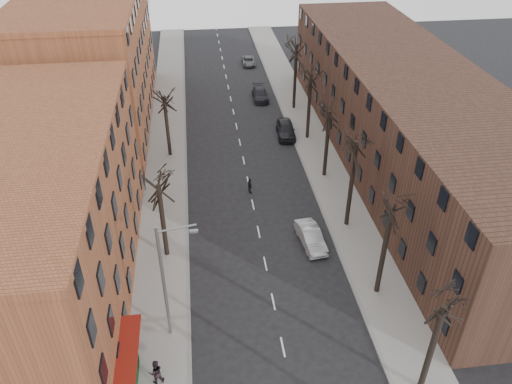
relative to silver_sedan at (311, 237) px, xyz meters
name	(u,v)px	position (x,y,z in m)	size (l,w,h in m)	color
sidewalk_left	(167,151)	(-12.00, 17.06, -0.64)	(4.00, 90.00, 0.15)	gray
sidewalk_right	(312,142)	(4.00, 17.06, -0.64)	(4.00, 90.00, 0.15)	gray
building_left_near	(29,227)	(-20.00, -2.94, 5.28)	(12.00, 26.00, 12.00)	brown
building_left_far	(91,62)	(-20.00, 26.06, 6.28)	(12.00, 28.00, 14.00)	brown
building_right	(406,117)	(12.00, 12.06, 4.28)	(12.00, 50.00, 10.00)	#452A20
tree_right_b	(376,292)	(3.60, -5.94, -0.72)	(5.20, 5.20, 10.80)	black
tree_right_c	(346,225)	(3.60, 2.06, -0.72)	(5.20, 5.20, 11.60)	black
tree_right_d	(324,176)	(3.60, 10.06, -0.72)	(5.20, 5.20, 10.00)	black
tree_right_e	(307,138)	(3.60, 18.06, -0.72)	(5.20, 5.20, 10.80)	black
tree_right_f	(294,109)	(3.60, 26.06, -0.72)	(5.20, 5.20, 11.60)	black
tree_left_a	(167,255)	(-11.60, 0.06, -0.72)	(5.20, 5.20, 9.50)	black
tree_left_b	(170,156)	(-11.60, 16.06, -0.72)	(5.20, 5.20, 9.50)	black
streetlight	(166,279)	(-11.03, -7.94, 4.30)	(2.45, 0.22, 9.03)	slate
silver_sedan	(311,237)	(0.00, 0.00, 0.00)	(1.52, 4.35, 1.43)	#AAACB1
parked_car_near	(286,129)	(1.30, 18.98, 0.10)	(1.93, 4.79, 1.63)	black
parked_car_mid	(260,94)	(-0.20, 29.51, -0.05)	(1.88, 4.62, 1.34)	black
parked_car_far	(249,61)	(-0.20, 42.51, -0.16)	(1.85, 4.01, 1.11)	#5B5E63
pedestrian_b	(156,372)	(-11.94, -11.58, 0.32)	(0.86, 0.67, 1.78)	black
pedestrian_crossing	(250,186)	(-4.05, 8.04, 0.06)	(0.92, 0.38, 1.56)	black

